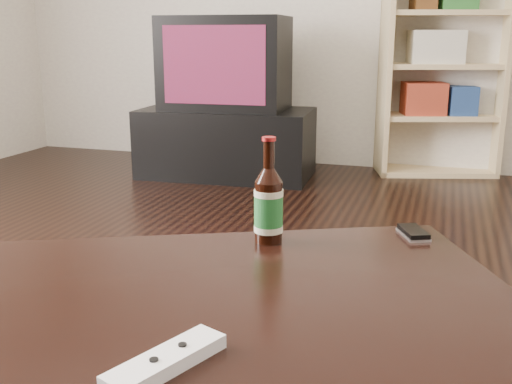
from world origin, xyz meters
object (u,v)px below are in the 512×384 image
(tv_stand, at_px, (227,143))
(bookshelf, at_px, (439,61))
(tv, at_px, (225,63))
(coffee_table, at_px, (171,334))
(beer_bottle, at_px, (269,205))
(phone, at_px, (413,233))
(remote, at_px, (166,361))

(tv_stand, relative_size, bookshelf, 0.78)
(tv, height_order, bookshelf, bookshelf)
(bookshelf, xyz_separation_m, coffee_table, (-0.37, -3.44, -0.35))
(beer_bottle, xyz_separation_m, phone, (0.32, 0.14, -0.08))
(coffee_table, xyz_separation_m, beer_bottle, (0.07, 0.36, 0.15))
(tv_stand, bearing_deg, coffee_table, -74.95)
(phone, xyz_separation_m, remote, (-0.30, -0.71, 0.00))
(bookshelf, distance_m, coffee_table, 3.48)
(bookshelf, bearing_deg, coffee_table, -112.26)
(bookshelf, height_order, beer_bottle, bookshelf)
(tv, bearing_deg, beer_bottle, -71.01)
(beer_bottle, xyz_separation_m, remote, (0.02, -0.57, -0.07))
(phone, bearing_deg, remote, -137.56)
(tv_stand, height_order, bookshelf, bookshelf)
(tv_stand, distance_m, remote, 3.27)
(tv_stand, distance_m, bookshelf, 1.55)
(coffee_table, relative_size, beer_bottle, 6.05)
(phone, height_order, remote, remote)
(coffee_table, bearing_deg, remote, -65.89)
(tv_stand, bearing_deg, remote, -74.57)
(phone, bearing_deg, coffee_table, -152.30)
(tv_stand, distance_m, coffee_table, 3.05)
(beer_bottle, bearing_deg, tv, 112.51)
(coffee_table, height_order, phone, phone)
(beer_bottle, bearing_deg, bookshelf, 84.47)
(coffee_table, bearing_deg, tv, 108.57)
(remote, bearing_deg, phone, 89.17)
(coffee_table, bearing_deg, beer_bottle, 78.42)
(coffee_table, distance_m, phone, 0.64)
(coffee_table, bearing_deg, phone, 52.18)
(phone, bearing_deg, bookshelf, 65.89)
(tv, height_order, coffee_table, tv)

